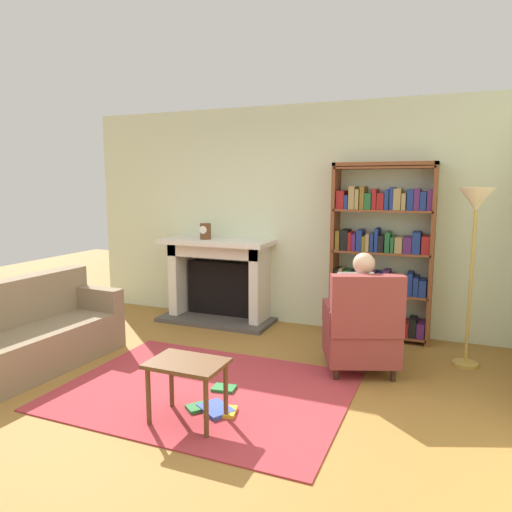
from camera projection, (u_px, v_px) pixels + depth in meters
ground at (187, 406)px, 3.80m from camera, size 14.00×14.00×0.00m
back_wall at (290, 217)px, 5.92m from camera, size 5.60×0.10×2.70m
area_rug at (205, 390)px, 4.07m from camera, size 2.40×1.80×0.01m
fireplace at (220, 277)px, 6.14m from camera, size 1.46×0.64×1.06m
mantel_clock at (205, 231)px, 6.01m from camera, size 0.14×0.14×0.20m
bookshelf at (381, 254)px, 5.34m from camera, size 1.11×0.32×1.99m
armchair_reading at (362, 330)px, 4.39m from camera, size 0.82×0.81×0.97m
seated_reader at (360, 306)px, 4.47m from camera, size 0.49×0.59×1.14m
sofa_floral at (32, 335)px, 4.56m from camera, size 0.80×1.73×0.85m
side_table at (187, 371)px, 3.48m from camera, size 0.56×0.39×0.47m
scattered_books at (216, 406)px, 3.74m from camera, size 0.44×0.61×0.03m
floor_lamp at (476, 216)px, 4.43m from camera, size 0.32×0.32×1.72m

